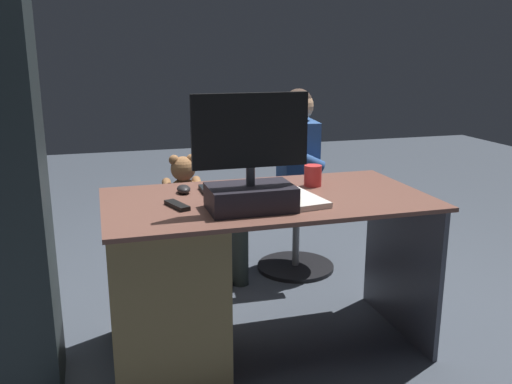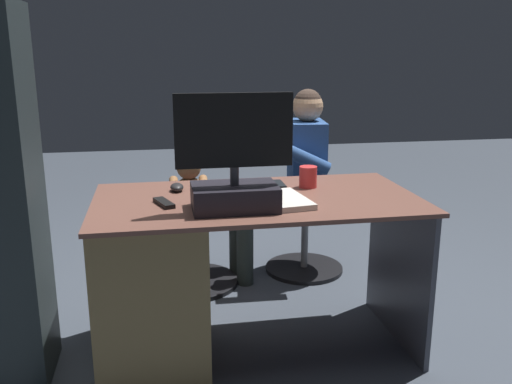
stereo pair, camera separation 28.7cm
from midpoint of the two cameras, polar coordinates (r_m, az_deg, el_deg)
ground_plane at (r=3.05m, az=-3.93°, el=-12.02°), size 10.00×10.00×0.00m
desk at (r=2.48m, az=-10.85°, el=-8.96°), size 1.42×0.75×0.73m
monitor at (r=2.21m, az=-4.29°, el=1.60°), size 0.47×0.22×0.47m
keyboard at (r=2.57m, az=-4.26°, el=0.48°), size 0.42×0.14×0.02m
computer_mouse at (r=2.53m, az=-10.70°, el=0.25°), size 0.06×0.10×0.04m
cup at (r=2.61m, az=2.76°, el=1.66°), size 0.08×0.08×0.10m
tv_remote at (r=2.31m, az=-11.68°, el=-1.41°), size 0.09×0.16×0.02m
notebook_binder at (r=2.34m, az=0.20°, el=-0.83°), size 0.26×0.33×0.02m
office_chair_teddy at (r=3.25m, az=-9.79°, el=-5.40°), size 0.54×0.54×0.47m
teddy_bear at (r=3.16m, az=-10.09°, el=0.71°), size 0.22×0.22×0.32m
visitor_chair at (r=3.47m, az=1.80°, el=-3.51°), size 0.49×0.49×0.47m
person at (r=3.33m, az=0.28°, el=2.53°), size 0.59×0.51×1.13m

